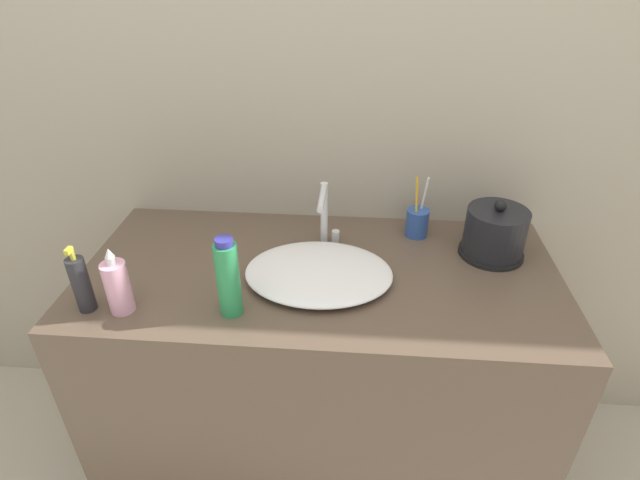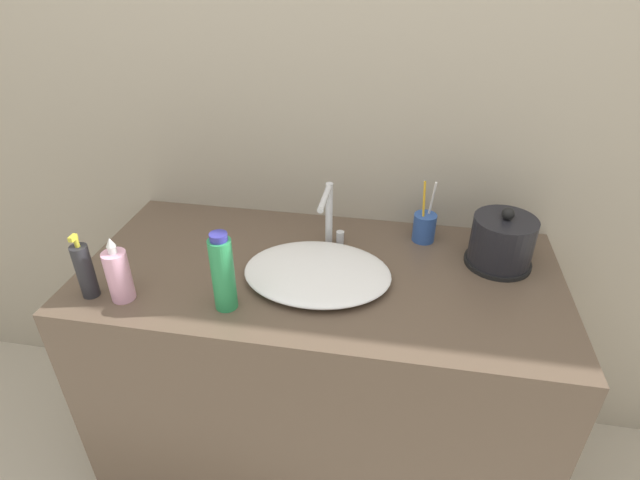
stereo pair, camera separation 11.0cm
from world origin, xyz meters
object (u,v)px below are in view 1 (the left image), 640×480
Objects in this scene: toothbrush_cup at (417,222)px; lotion_bottle at (81,284)px; electric_kettle at (494,234)px; mouthwash_bottle at (118,286)px; faucet at (325,212)px; shampoo_bottle at (228,278)px.

lotion_bottle is at bearing -153.18° from toothbrush_cup.
mouthwash_bottle is (-0.98, -0.34, 0.01)m from electric_kettle.
electric_kettle is at bearing -24.09° from toothbrush_cup.
lotion_bottle is at bearing -162.40° from electric_kettle.
faucet is 0.92× the size of shampoo_bottle.
shampoo_bottle is (-0.21, -0.33, -0.01)m from faucet.
toothbrush_cup is 0.96m from lotion_bottle.
electric_kettle is 1.01× the size of lotion_bottle.
shampoo_bottle reaches higher than mouthwash_bottle.
toothbrush_cup is 0.65m from shampoo_bottle.
lotion_bottle is at bearing -148.89° from faucet.
shampoo_bottle is at bearing -122.51° from faucet.
toothbrush_cup is 1.10× the size of lotion_bottle.
electric_kettle is 0.92× the size of toothbrush_cup.
faucet is at bearing 35.37° from mouthwash_bottle.
lotion_bottle reaches higher than mouthwash_bottle.
faucet is 1.07× the size of lotion_bottle.
toothbrush_cup reaches higher than mouthwash_bottle.
shampoo_bottle is at bearing -155.40° from electric_kettle.
toothbrush_cup is at bearing 29.32° from mouthwash_bottle.
electric_kettle is 0.78m from shampoo_bottle.
mouthwash_bottle is at bearing 1.82° from lotion_bottle.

